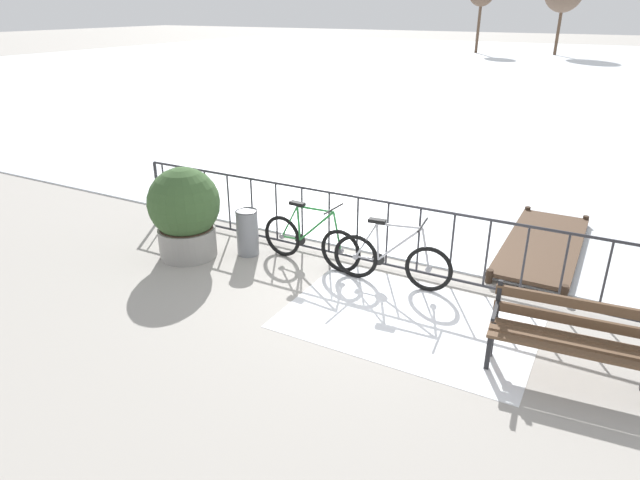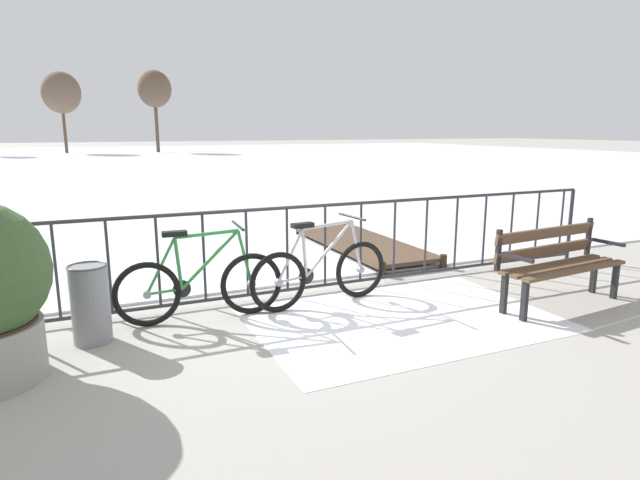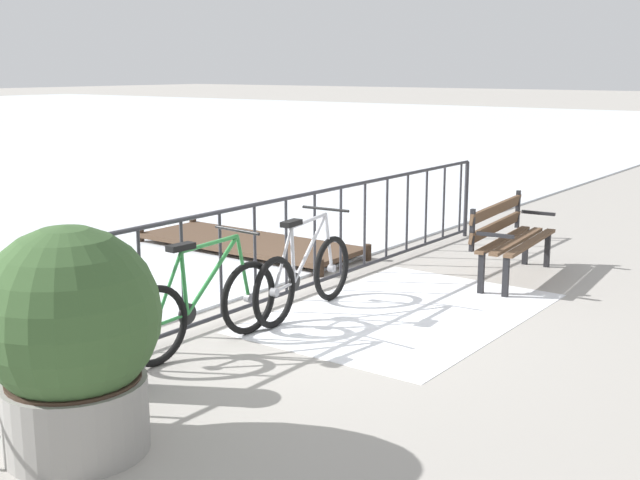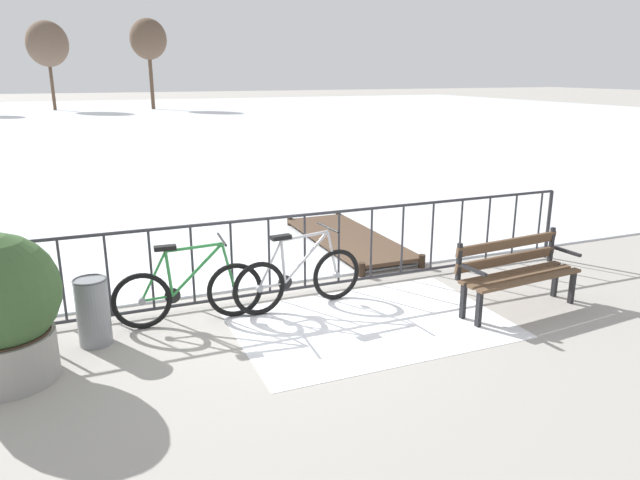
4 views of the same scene
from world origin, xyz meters
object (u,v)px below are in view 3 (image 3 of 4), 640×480
at_px(bicycle_near_railing, 304,276).
at_px(park_bench, 509,234).
at_px(planter_with_shrub, 71,338).
at_px(bicycle_second, 204,307).
at_px(trash_bin, 120,343).

distance_m(bicycle_near_railing, park_bench, 2.62).
bearing_deg(planter_with_shrub, bicycle_near_railing, 11.38).
distance_m(bicycle_second, trash_bin, 1.05).
relative_size(planter_with_shrub, trash_bin, 1.94).
height_order(bicycle_near_railing, bicycle_second, same).
distance_m(park_bench, trash_bin, 4.85).
height_order(bicycle_near_railing, planter_with_shrub, planter_with_shrub).
distance_m(bicycle_near_railing, trash_bin, 2.36).
bearing_deg(bicycle_near_railing, bicycle_second, 178.04).
height_order(planter_with_shrub, trash_bin, planter_with_shrub).
relative_size(park_bench, trash_bin, 2.24).
relative_size(bicycle_near_railing, bicycle_second, 1.00).
xyz_separation_m(bicycle_near_railing, bicycle_second, (-1.32, 0.05, 0.00)).
bearing_deg(trash_bin, planter_with_shrub, -147.12).
distance_m(bicycle_second, park_bench, 3.88).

